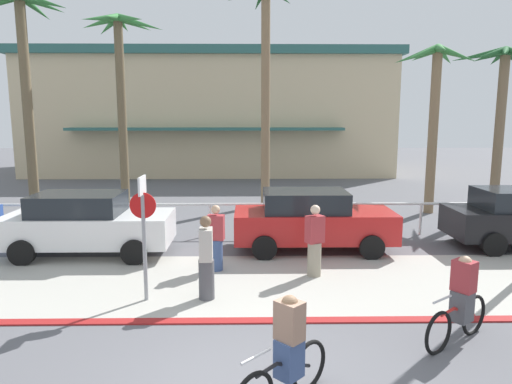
{
  "coord_description": "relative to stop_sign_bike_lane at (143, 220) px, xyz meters",
  "views": [
    {
      "loc": [
        0.1,
        -5.87,
        3.72
      ],
      "look_at": [
        0.29,
        6.0,
        1.79
      ],
      "focal_mm": 32.76,
      "sensor_mm": 36.0,
      "label": 1
    }
  ],
  "objects": [
    {
      "name": "pedestrian_2",
      "position": [
        1.23,
        0.05,
        -0.86
      ],
      "size": [
        0.33,
        0.41,
        1.75
      ],
      "color": "#4C4C51",
      "rests_on": "ground"
    },
    {
      "name": "rail_fence",
      "position": [
        1.99,
        5.28,
        -0.84
      ],
      "size": [
        24.53,
        0.08,
        1.04
      ],
      "color": "white",
      "rests_on": "ground"
    },
    {
      "name": "palm_tree_4",
      "position": [
        2.79,
        10.36,
        4.84
      ],
      "size": [
        3.06,
        3.3,
        8.94
      ],
      "color": "#846B4C",
      "rests_on": "ground"
    },
    {
      "name": "palm_tree_6",
      "position": [
        11.75,
        8.87,
        3.28
      ],
      "size": [
        3.55,
        3.62,
        6.32
      ],
      "color": "#756047",
      "rests_on": "ground"
    },
    {
      "name": "curb_paint",
      "position": [
        1.99,
        -1.02,
        -1.66
      ],
      "size": [
        44.0,
        0.24,
        0.03
      ],
      "primitive_type": "cube",
      "color": "maroon",
      "rests_on": "ground"
    },
    {
      "name": "palm_tree_5",
      "position": [
        9.11,
        8.72,
        3.16
      ],
      "size": [
        3.02,
        3.54,
        6.37
      ],
      "color": "#846B4C",
      "rests_on": "ground"
    },
    {
      "name": "palm_tree_2",
      "position": [
        -5.96,
        8.28,
        4.51
      ],
      "size": [
        3.42,
        3.56,
        8.06
      ],
      "color": "brown",
      "rests_on": "ground"
    },
    {
      "name": "pedestrian_1",
      "position": [
        3.62,
        1.41,
        -0.89
      ],
      "size": [
        0.48,
        0.43,
        1.71
      ],
      "color": "gray",
      "rests_on": "ground"
    },
    {
      "name": "ground_plane",
      "position": [
        1.99,
        6.78,
        -1.68
      ],
      "size": [
        80.0,
        80.0,
        0.0
      ],
      "primitive_type": "plane",
      "color": "#5B5B60"
    },
    {
      "name": "cyclist_red_0",
      "position": [
        5.59,
        -1.83,
        -0.98
      ],
      "size": [
        1.49,
        1.14,
        1.5
      ],
      "color": "black",
      "rests_on": "ground"
    },
    {
      "name": "sidewalk_strip",
      "position": [
        1.99,
        0.98,
        -1.67
      ],
      "size": [
        44.0,
        4.0,
        0.02
      ],
      "primitive_type": "cube",
      "color": "#ADAAA0",
      "rests_on": "ground"
    },
    {
      "name": "stop_sign_bike_lane",
      "position": [
        0.0,
        0.0,
        0.0
      ],
      "size": [
        0.52,
        0.56,
        2.56
      ],
      "color": "gray",
      "rests_on": "ground"
    },
    {
      "name": "palm_tree_3",
      "position": [
        -3.11,
        10.56,
        4.24
      ],
      "size": [
        3.32,
        3.25,
        7.8
      ],
      "color": "brown",
      "rests_on": "ground"
    },
    {
      "name": "cyclist_black_1",
      "position": [
        2.58,
        -3.48,
        -0.98
      ],
      "size": [
        1.33,
        1.33,
        1.5
      ],
      "color": "black",
      "rests_on": "ground"
    },
    {
      "name": "car_red_2",
      "position": [
        3.85,
        3.6,
        -0.81
      ],
      "size": [
        4.4,
        2.02,
        1.69
      ],
      "color": "red",
      "rests_on": "ground"
    },
    {
      "name": "car_white_1",
      "position": [
        -2.27,
        3.25,
        -0.81
      ],
      "size": [
        4.4,
        2.02,
        1.69
      ],
      "color": "white",
      "rests_on": "ground"
    },
    {
      "name": "building_backdrop",
      "position": [
        -0.39,
        24.22,
        2.24
      ],
      "size": [
        23.47,
        12.29,
        7.8
      ],
      "color": "beige",
      "rests_on": "ground"
    },
    {
      "name": "pedestrian_0",
      "position": [
        1.3,
        1.86,
        -0.93
      ],
      "size": [
        0.43,
        0.36,
        1.63
      ],
      "color": "#384C7A",
      "rests_on": "ground"
    }
  ]
}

